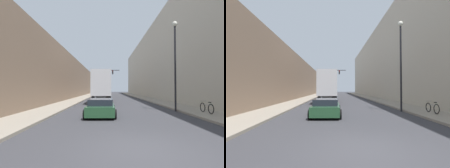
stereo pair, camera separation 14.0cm
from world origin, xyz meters
The scene contains 10 objects.
ground_plane centered at (0.00, 0.00, 0.00)m, with size 200.00×200.00×0.00m, color #38383D.
sidewalk_right centered at (6.32, 30.00, 0.07)m, with size 2.80×80.00×0.15m.
sidewalk_left centered at (-6.32, 30.00, 0.07)m, with size 2.80×80.00×0.15m.
building_right centered at (10.72, 30.00, 7.43)m, with size 6.00×80.00×14.86m.
building_left centered at (-10.72, 30.00, 4.09)m, with size 6.00×80.00×8.17m.
semi_truck centered at (-1.87, 20.57, 2.37)m, with size 2.41×12.18×4.25m.
sedan_car centered at (-1.56, 7.08, 0.60)m, with size 2.13×4.25×1.23m.
traffic_signal_gantry centered at (-3.04, 36.10, 4.76)m, with size 6.57×0.35×6.65m.
street_lamp centered at (4.77, 9.31, 4.92)m, with size 0.44×0.44×7.82m.
parked_bicycle centered at (6.32, 7.29, 0.53)m, with size 0.44×1.83×0.86m.
Camera 2 is at (-0.91, -5.60, 1.97)m, focal length 28.00 mm.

